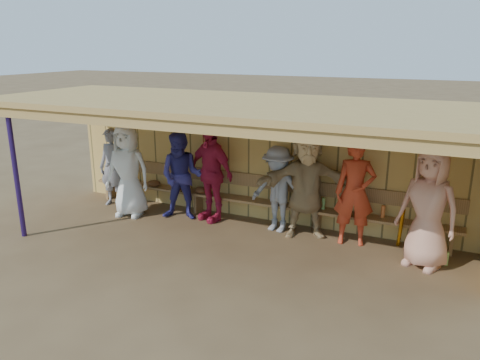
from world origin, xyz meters
The scene contains 12 objects.
ground centered at (0.00, 0.00, 0.00)m, with size 90.00×90.00×0.00m, color brown.
player_a centered at (-3.20, 0.70, 0.85)m, with size 0.62×0.41×1.70m, color gray.
player_b centered at (-2.50, 0.34, 0.95)m, with size 0.93×0.60×1.89m, color white.
player_c centered at (-1.40, 0.62, 0.89)m, with size 0.87×0.67×1.78m, color navy.
player_d centered at (-0.85, 0.81, 0.98)m, with size 1.15×0.48×1.97m, color #B81D40.
player_e centered at (0.56, 0.81, 0.82)m, with size 1.06×0.61×1.64m, color gray.
player_f centered at (1.11, 0.81, 0.99)m, with size 1.83×0.58×1.97m, color tan.
player_g centered at (1.98, 0.81, 0.94)m, with size 0.69×0.45×1.89m, color red.
player_h centered at (3.20, 0.39, 0.97)m, with size 0.95×0.62×1.95m, color tan.
dugout_structure centered at (0.39, 0.69, 1.69)m, with size 8.80×3.20×2.50m.
bench centered at (0.00, 1.12, 0.53)m, with size 7.60×0.34×0.93m.
dugout_equipment centered at (-0.85, 0.99, 0.49)m, with size 6.08×0.62×0.80m.
Camera 1 is at (3.38, -7.04, 3.40)m, focal length 35.00 mm.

